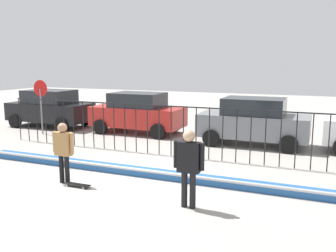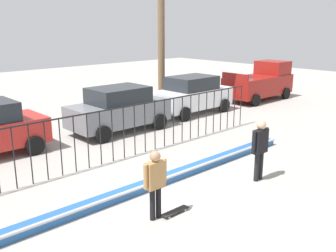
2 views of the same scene
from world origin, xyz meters
name	(u,v)px [view 2 (image 2 of 2)]	position (x,y,z in m)	size (l,w,h in m)	color
ground_plane	(173,187)	(0.00, 0.00, 0.00)	(60.00, 60.00, 0.00)	#9E9991
bowl_coping_ledge	(164,179)	(0.00, 0.39, 0.12)	(11.00, 0.40, 0.27)	#235699
perimeter_fence	(112,129)	(0.00, 2.91, 1.11)	(14.04, 0.04, 1.80)	black
skateboarder	(155,179)	(-1.56, -1.02, 1.01)	(0.68, 0.26, 1.68)	black
skateboard	(175,211)	(-1.06, -1.17, 0.06)	(0.80, 0.20, 0.07)	black
camera_operator	(260,145)	(2.18, -1.34, 1.09)	(0.73, 0.28, 1.82)	black
parked_car_gray	(119,109)	(2.38, 5.81, 0.97)	(4.30, 2.12, 1.90)	slate
parked_car_white	(192,94)	(7.12, 6.06, 0.97)	(4.30, 2.12, 1.90)	silver
pickup_truck	(260,82)	(12.81, 5.78, 1.04)	(4.70, 2.12, 2.24)	maroon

